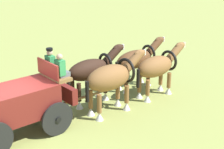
% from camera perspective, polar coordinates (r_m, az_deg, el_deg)
% --- Properties ---
extents(ground_plane, '(220.00, 220.00, 0.00)m').
position_cam_1_polar(ground_plane, '(12.63, -15.32, -9.73)').
color(ground_plane, olive).
extents(show_wagon, '(5.77, 2.65, 2.80)m').
position_cam_1_polar(show_wagon, '(12.15, -15.16, -4.51)').
color(show_wagon, maroon).
rests_on(show_wagon, ground).
extents(draft_horse_rear_near, '(2.94, 1.35, 2.26)m').
position_cam_1_polar(draft_horse_rear_near, '(14.31, -3.38, 0.63)').
color(draft_horse_rear_near, '#331E14').
rests_on(draft_horse_rear_near, ground).
extents(draft_horse_rear_off, '(2.99, 1.49, 2.30)m').
position_cam_1_polar(draft_horse_rear_off, '(13.32, -0.09, -0.64)').
color(draft_horse_rear_off, brown).
rests_on(draft_horse_rear_off, ground).
extents(draft_horse_lead_near, '(3.01, 1.36, 2.18)m').
position_cam_1_polar(draft_horse_lead_near, '(15.94, 4.13, 2.39)').
color(draft_horse_lead_near, brown).
rests_on(draft_horse_lead_near, ground).
extents(draft_horse_lead_off, '(2.93, 1.39, 2.18)m').
position_cam_1_polar(draft_horse_lead_off, '(15.08, 7.54, 1.23)').
color(draft_horse_lead_off, brown).
rests_on(draft_horse_lead_off, ground).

